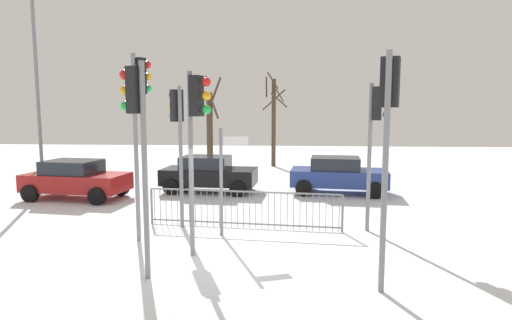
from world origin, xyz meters
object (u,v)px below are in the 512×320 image
car_red_trailing (76,179)px  bare_tree_centre (274,119)px  direction_sign_post (224,175)px  street_lamp (36,71)px  traffic_light_rear_left (177,124)px  car_blue_near (338,174)px  car_black_far (209,173)px  traffic_light_rear_right (139,105)px  traffic_light_foreground_right (196,122)px  bare_tree_left (210,126)px  traffic_light_mid_left (137,121)px  traffic_light_foreground_left (376,124)px  traffic_light_mid_right (388,117)px

car_red_trailing → bare_tree_centre: bare_tree_centre is taller
direction_sign_post → bare_tree_centre: 14.14m
street_lamp → traffic_light_rear_left: bearing=-34.4°
traffic_light_rear_left → car_blue_near: traffic_light_rear_left is taller
car_red_trailing → car_black_far: bearing=26.8°
car_black_far → traffic_light_rear_right: bearing=-90.2°
traffic_light_foreground_right → bare_tree_left: bare_tree_left is taller
bare_tree_left → traffic_light_mid_left: bearing=-85.1°
car_black_far → traffic_light_foreground_left: bearing=-39.2°
bare_tree_left → traffic_light_rear_right: bearing=-87.8°
traffic_light_mid_right → car_blue_near: size_ratio=1.12×
traffic_light_foreground_right → traffic_light_mid_left: (-0.88, -1.31, 0.05)m
car_blue_near → traffic_light_rear_right: bearing=-125.5°
traffic_light_foreground_left → car_red_trailing: 11.21m
direction_sign_post → bare_tree_centre: size_ratio=0.53×
traffic_light_mid_left → traffic_light_mid_right: bearing=-72.5°
traffic_light_mid_right → traffic_light_foreground_left: 3.94m
traffic_light_foreground_left → traffic_light_rear_right: bearing=-63.1°
car_black_far → car_blue_near: bearing=5.0°
traffic_light_mid_right → traffic_light_mid_left: bearing=-160.6°
direction_sign_post → traffic_light_rear_left: bearing=131.3°
traffic_light_rear_right → direction_sign_post: (2.05, 0.53, -1.85)m
bare_tree_left → bare_tree_centre: bearing=27.2°
traffic_light_rear_left → traffic_light_mid_left: bearing=-131.6°
direction_sign_post → car_red_trailing: 7.65m
traffic_light_foreground_left → car_black_far: traffic_light_foreground_left is taller
car_blue_near → direction_sign_post: bearing=-115.9°
bare_tree_left → car_red_trailing: bearing=-115.0°
bare_tree_centre → traffic_light_mid_left: bearing=-97.3°
traffic_light_rear_right → bare_tree_centre: 14.91m
traffic_light_foreground_left → bare_tree_centre: bare_tree_centre is taller
bare_tree_left → street_lamp: bearing=-130.5°
traffic_light_rear_left → street_lamp: street_lamp is taller
traffic_light_rear_right → car_red_trailing: traffic_light_rear_right is taller
direction_sign_post → car_blue_near: size_ratio=0.73×
traffic_light_mid_left → car_red_trailing: (-5.03, 7.29, -2.39)m
car_red_trailing → traffic_light_rear_right: bearing=-41.7°
direction_sign_post → bare_tree_left: 12.55m
traffic_light_rear_right → bare_tree_centre: bearing=114.0°
car_black_far → traffic_light_mid_right: bearing=-57.0°
car_red_trailing → traffic_light_foreground_right: bearing=-38.3°
traffic_light_mid_right → car_red_trailing: 12.58m
traffic_light_mid_left → traffic_light_rear_left: bearing=23.3°
traffic_light_foreground_left → car_red_trailing: bearing=-93.3°
street_lamp → car_black_far: bearing=3.9°
traffic_light_rear_left → bare_tree_centre: 13.45m
car_black_far → car_red_trailing: same height
direction_sign_post → car_blue_near: (3.76, 6.03, -0.86)m
traffic_light_foreground_left → car_black_far: bearing=-117.7°
traffic_light_foreground_right → bare_tree_centre: bare_tree_centre is taller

